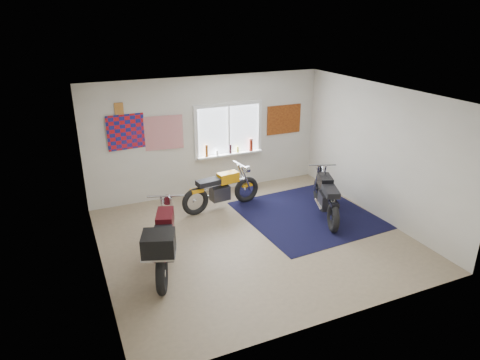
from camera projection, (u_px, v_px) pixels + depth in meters
name	position (u px, v px, depth m)	size (l,w,h in m)	color
ground	(254.00, 238.00, 8.07)	(5.50, 5.50, 0.00)	#9E896B
room_shell	(256.00, 156.00, 7.46)	(5.50, 5.50, 5.50)	white
navy_rug	(307.00, 215.00, 8.98)	(2.50, 2.60, 0.01)	black
window_assembly	(229.00, 133.00, 9.85)	(1.66, 0.17, 1.26)	white
oil_bottles	(233.00, 148.00, 9.95)	(1.19, 0.09, 0.30)	brown
flag_display	(119.00, 109.00, 8.67)	(1.60, 0.10, 1.17)	red
triumph_poster	(284.00, 119.00, 10.33)	(0.90, 0.03, 0.70)	#A54C14
yellow_triumph	(221.00, 191.00, 9.16)	(1.85, 0.55, 0.93)	black
black_chrome_bike	(326.00, 197.00, 8.78)	(0.86, 1.83, 0.98)	black
maroon_tourer	(164.00, 242.00, 6.84)	(1.04, 2.07, 1.07)	black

